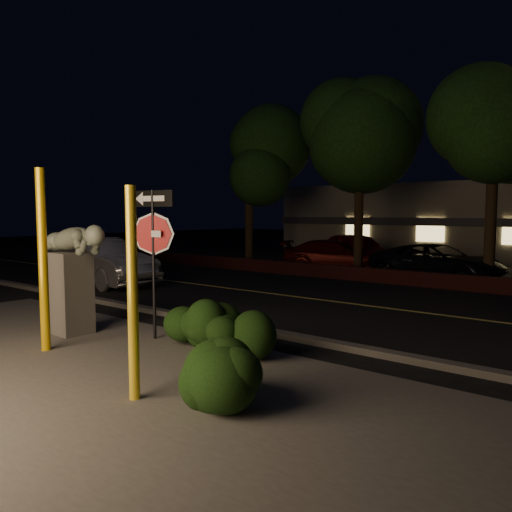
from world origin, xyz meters
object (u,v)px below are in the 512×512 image
at_px(yellow_pole_left, 43,261).
at_px(parked_car_red, 356,250).
at_px(silver_sedan, 100,262).
at_px(yellow_pole_right, 133,295).
at_px(parked_car_darkred, 334,256).
at_px(parked_car_dark, 437,262).
at_px(signpost, 153,234).
at_px(sculpture, 72,267).

height_order(yellow_pole_left, parked_car_red, yellow_pole_left).
bearing_deg(silver_sedan, yellow_pole_right, -118.93).
distance_m(parked_car_red, parked_car_darkred, 1.60).
xyz_separation_m(parked_car_red, parked_car_dark, (4.25, -1.95, -0.12)).
height_order(silver_sedan, parked_car_dark, silver_sedan).
bearing_deg(parked_car_dark, signpost, -178.30).
distance_m(signpost, sculpture, 1.88).
bearing_deg(parked_car_dark, parked_car_darkred, 93.40).
relative_size(yellow_pole_left, parked_car_red, 0.70).
xyz_separation_m(signpost, parked_car_red, (-2.89, 13.91, -1.25)).
height_order(sculpture, parked_car_dark, sculpture).
relative_size(yellow_pole_right, signpost, 0.97).
bearing_deg(parked_car_dark, parked_car_red, 73.53).
bearing_deg(parked_car_red, sculpture, -149.06).
distance_m(yellow_pole_left, parked_car_dark, 13.91).
bearing_deg(yellow_pole_right, signpost, 135.35).
bearing_deg(yellow_pole_left, parked_car_red, 97.37).
xyz_separation_m(sculpture, parked_car_red, (-1.31, 14.67, -0.58)).
bearing_deg(signpost, silver_sedan, 145.81).
distance_m(yellow_pole_left, parked_car_red, 15.80).
bearing_deg(parked_car_red, parked_car_darkred, -161.35).
xyz_separation_m(yellow_pole_left, silver_sedan, (-6.33, 5.39, -0.81)).
height_order(parked_car_red, parked_car_dark, parked_car_red).
bearing_deg(signpost, parked_car_dark, 76.20).
xyz_separation_m(silver_sedan, parked_car_dark, (8.56, 8.31, -0.14)).
bearing_deg(parked_car_red, yellow_pole_right, -136.48).
distance_m(yellow_pole_right, parked_car_red, 16.94).
relative_size(parked_car_darkred, parked_car_dark, 0.93).
xyz_separation_m(yellow_pole_left, parked_car_darkred, (-2.22, 14.07, -0.97)).
relative_size(signpost, silver_sedan, 0.59).
relative_size(signpost, parked_car_red, 0.62).
distance_m(signpost, parked_car_red, 14.26).
height_order(yellow_pole_right, parked_car_dark, yellow_pole_right).
bearing_deg(parked_car_darkred, silver_sedan, 130.92).
height_order(parked_car_red, parked_car_darkred, parked_car_red).
relative_size(yellow_pole_right, silver_sedan, 0.58).
relative_size(sculpture, parked_car_dark, 0.47).
height_order(sculpture, silver_sedan, sculpture).
xyz_separation_m(yellow_pole_left, parked_car_dark, (2.23, 13.69, -0.95)).
distance_m(yellow_pole_left, yellow_pole_right, 3.16).
distance_m(silver_sedan, parked_car_dark, 11.93).
height_order(yellow_pole_left, parked_car_darkred, yellow_pole_left).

